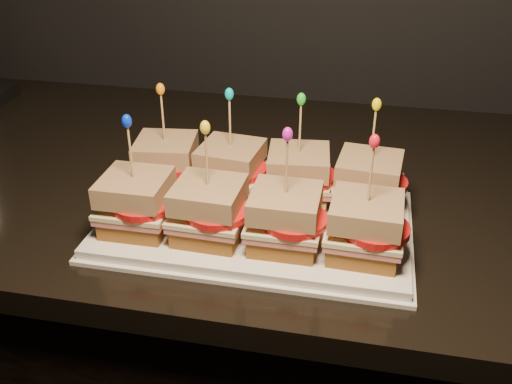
# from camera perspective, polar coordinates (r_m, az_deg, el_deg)

# --- Properties ---
(cabinet) EXTENTS (2.56, 0.67, 0.86)m
(cabinet) POSITION_cam_1_polar(r_m,az_deg,el_deg) (1.20, 4.37, -18.59)
(cabinet) COLOR black
(cabinet) RESTS_ON ground
(granite_slab) EXTENTS (2.60, 0.71, 0.04)m
(granite_slab) POSITION_cam_1_polar(r_m,az_deg,el_deg) (0.91, 5.42, 0.57)
(granite_slab) COLOR black
(granite_slab) RESTS_ON cabinet
(platter) EXTENTS (0.40, 0.25, 0.02)m
(platter) POSITION_cam_1_polar(r_m,az_deg,el_deg) (0.77, -0.00, -2.98)
(platter) COLOR white
(platter) RESTS_ON granite_slab
(platter_rim) EXTENTS (0.41, 0.26, 0.01)m
(platter_rim) POSITION_cam_1_polar(r_m,az_deg,el_deg) (0.77, -0.00, -3.36)
(platter_rim) COLOR white
(platter_rim) RESTS_ON granite_slab
(sandwich_0_bread_bot) EXTENTS (0.09, 0.09, 0.02)m
(sandwich_0_bread_bot) POSITION_cam_1_polar(r_m,az_deg,el_deg) (0.84, -8.78, 1.31)
(sandwich_0_bread_bot) COLOR brown
(sandwich_0_bread_bot) RESTS_ON platter
(sandwich_0_ham) EXTENTS (0.10, 0.10, 0.01)m
(sandwich_0_ham) POSITION_cam_1_polar(r_m,az_deg,el_deg) (0.84, -8.86, 2.22)
(sandwich_0_ham) COLOR #BE5D5F
(sandwich_0_ham) RESTS_ON sandwich_0_bread_bot
(sandwich_0_cheese) EXTENTS (0.10, 0.10, 0.01)m
(sandwich_0_cheese) POSITION_cam_1_polar(r_m,az_deg,el_deg) (0.83, -8.90, 2.65)
(sandwich_0_cheese) COLOR beige
(sandwich_0_cheese) RESTS_ON sandwich_0_ham
(sandwich_0_tomato) EXTENTS (0.08, 0.08, 0.01)m
(sandwich_0_tomato) POSITION_cam_1_polar(r_m,az_deg,el_deg) (0.82, -8.29, 2.86)
(sandwich_0_tomato) COLOR red
(sandwich_0_tomato) RESTS_ON sandwich_0_cheese
(sandwich_0_bread_top) EXTENTS (0.09, 0.09, 0.03)m
(sandwich_0_bread_top) POSITION_cam_1_polar(r_m,az_deg,el_deg) (0.82, -9.04, 4.26)
(sandwich_0_bread_top) COLOR brown
(sandwich_0_bread_top) RESTS_ON sandwich_0_tomato
(sandwich_0_pick) EXTENTS (0.00, 0.00, 0.09)m
(sandwich_0_pick) POSITION_cam_1_polar(r_m,az_deg,el_deg) (0.80, -9.28, 7.10)
(sandwich_0_pick) COLOR tan
(sandwich_0_pick) RESTS_ON sandwich_0_bread_top
(sandwich_0_frill) EXTENTS (0.01, 0.01, 0.02)m
(sandwich_0_frill) POSITION_cam_1_polar(r_m,az_deg,el_deg) (0.79, -9.54, 10.12)
(sandwich_0_frill) COLOR orange
(sandwich_0_frill) RESTS_ON sandwich_0_pick
(sandwich_1_bread_bot) EXTENTS (0.09, 0.09, 0.02)m
(sandwich_1_bread_bot) POSITION_cam_1_polar(r_m,az_deg,el_deg) (0.82, -2.47, 0.69)
(sandwich_1_bread_bot) COLOR brown
(sandwich_1_bread_bot) RESTS_ON platter
(sandwich_1_ham) EXTENTS (0.10, 0.09, 0.01)m
(sandwich_1_ham) POSITION_cam_1_polar(r_m,az_deg,el_deg) (0.81, -2.49, 1.62)
(sandwich_1_ham) COLOR #BE5D5F
(sandwich_1_ham) RESTS_ON sandwich_1_bread_bot
(sandwich_1_cheese) EXTENTS (0.10, 0.10, 0.01)m
(sandwich_1_cheese) POSITION_cam_1_polar(r_m,az_deg,el_deg) (0.81, -2.50, 2.06)
(sandwich_1_cheese) COLOR beige
(sandwich_1_cheese) RESTS_ON sandwich_1_ham
(sandwich_1_tomato) EXTENTS (0.08, 0.08, 0.01)m
(sandwich_1_tomato) POSITION_cam_1_polar(r_m,az_deg,el_deg) (0.80, -1.78, 2.27)
(sandwich_1_tomato) COLOR red
(sandwich_1_tomato) RESTS_ON sandwich_1_cheese
(sandwich_1_bread_top) EXTENTS (0.09, 0.09, 0.03)m
(sandwich_1_bread_top) POSITION_cam_1_polar(r_m,az_deg,el_deg) (0.79, -2.54, 3.72)
(sandwich_1_bread_top) COLOR brown
(sandwich_1_bread_top) RESTS_ON sandwich_1_tomato
(sandwich_1_pick) EXTENTS (0.00, 0.00, 0.09)m
(sandwich_1_pick) POSITION_cam_1_polar(r_m,az_deg,el_deg) (0.78, -2.62, 6.64)
(sandwich_1_pick) COLOR tan
(sandwich_1_pick) RESTS_ON sandwich_1_bread_top
(sandwich_1_frill) EXTENTS (0.01, 0.01, 0.02)m
(sandwich_1_frill) POSITION_cam_1_polar(r_m,az_deg,el_deg) (0.76, -2.69, 9.77)
(sandwich_1_frill) COLOR #06ACB7
(sandwich_1_frill) RESTS_ON sandwich_1_pick
(sandwich_2_bread_bot) EXTENTS (0.09, 0.09, 0.02)m
(sandwich_2_bread_bot) POSITION_cam_1_polar(r_m,az_deg,el_deg) (0.80, 4.17, 0.02)
(sandwich_2_bread_bot) COLOR brown
(sandwich_2_bread_bot) RESTS_ON platter
(sandwich_2_ham) EXTENTS (0.10, 0.09, 0.01)m
(sandwich_2_ham) POSITION_cam_1_polar(r_m,az_deg,el_deg) (0.79, 4.21, 0.97)
(sandwich_2_ham) COLOR #BE5D5F
(sandwich_2_ham) RESTS_ON sandwich_2_bread_bot
(sandwich_2_cheese) EXTENTS (0.10, 0.10, 0.01)m
(sandwich_2_cheese) POSITION_cam_1_polar(r_m,az_deg,el_deg) (0.79, 4.23, 1.42)
(sandwich_2_cheese) COLOR beige
(sandwich_2_cheese) RESTS_ON sandwich_2_ham
(sandwich_2_tomato) EXTENTS (0.08, 0.08, 0.01)m
(sandwich_2_tomato) POSITION_cam_1_polar(r_m,az_deg,el_deg) (0.78, 5.06, 1.62)
(sandwich_2_tomato) COLOR red
(sandwich_2_tomato) RESTS_ON sandwich_2_cheese
(sandwich_2_bread_top) EXTENTS (0.09, 0.09, 0.03)m
(sandwich_2_bread_top) POSITION_cam_1_polar(r_m,az_deg,el_deg) (0.78, 4.29, 3.10)
(sandwich_2_bread_top) COLOR brown
(sandwich_2_bread_top) RESTS_ON sandwich_2_tomato
(sandwich_2_pick) EXTENTS (0.00, 0.00, 0.09)m
(sandwich_2_pick) POSITION_cam_1_polar(r_m,az_deg,el_deg) (0.76, 4.42, 6.07)
(sandwich_2_pick) COLOR tan
(sandwich_2_pick) RESTS_ON sandwich_2_bread_top
(sandwich_2_frill) EXTENTS (0.01, 0.01, 0.02)m
(sandwich_2_frill) POSITION_cam_1_polar(r_m,az_deg,el_deg) (0.74, 4.55, 9.25)
(sandwich_2_frill) COLOR green
(sandwich_2_frill) RESTS_ON sandwich_2_pick
(sandwich_3_bread_bot) EXTENTS (0.09, 0.09, 0.02)m
(sandwich_3_bread_bot) POSITION_cam_1_polar(r_m,az_deg,el_deg) (0.80, 10.97, -0.66)
(sandwich_3_bread_bot) COLOR brown
(sandwich_3_bread_bot) RESTS_ON platter
(sandwich_3_ham) EXTENTS (0.10, 0.09, 0.01)m
(sandwich_3_ham) POSITION_cam_1_polar(r_m,az_deg,el_deg) (0.79, 11.07, 0.29)
(sandwich_3_ham) COLOR #BE5D5F
(sandwich_3_ham) RESTS_ON sandwich_3_bread_bot
(sandwich_3_cheese) EXTENTS (0.10, 0.09, 0.01)m
(sandwich_3_cheese) POSITION_cam_1_polar(r_m,az_deg,el_deg) (0.79, 11.12, 0.74)
(sandwich_3_cheese) COLOR beige
(sandwich_3_cheese) RESTS_ON sandwich_3_ham
(sandwich_3_tomato) EXTENTS (0.08, 0.08, 0.01)m
(sandwich_3_tomato) POSITION_cam_1_polar(r_m,az_deg,el_deg) (0.78, 12.04, 0.93)
(sandwich_3_tomato) COLOR red
(sandwich_3_tomato) RESTS_ON sandwich_3_cheese
(sandwich_3_bread_top) EXTENTS (0.09, 0.09, 0.03)m
(sandwich_3_bread_top) POSITION_cam_1_polar(r_m,az_deg,el_deg) (0.77, 11.30, 2.42)
(sandwich_3_bread_top) COLOR brown
(sandwich_3_bread_top) RESTS_ON sandwich_3_tomato
(sandwich_3_pick) EXTENTS (0.00, 0.00, 0.09)m
(sandwich_3_pick) POSITION_cam_1_polar(r_m,az_deg,el_deg) (0.76, 11.63, 5.38)
(sandwich_3_pick) COLOR tan
(sandwich_3_pick) RESTS_ON sandwich_3_bread_top
(sandwich_3_frill) EXTENTS (0.01, 0.01, 0.02)m
(sandwich_3_frill) POSITION_cam_1_polar(r_m,az_deg,el_deg) (0.74, 11.98, 8.57)
(sandwich_3_frill) COLOR #EBE204
(sandwich_3_frill) RESTS_ON sandwich_3_pick
(sandwich_4_bread_bot) EXTENTS (0.08, 0.08, 0.02)m
(sandwich_4_bread_bot) POSITION_cam_1_polar(r_m,az_deg,el_deg) (0.75, -11.66, -2.74)
(sandwich_4_bread_bot) COLOR brown
(sandwich_4_bread_bot) RESTS_ON platter
(sandwich_4_ham) EXTENTS (0.09, 0.09, 0.01)m
(sandwich_4_ham) POSITION_cam_1_polar(r_m,az_deg,el_deg) (0.74, -11.77, -1.75)
(sandwich_4_ham) COLOR #BE5D5F
(sandwich_4_ham) RESTS_ON sandwich_4_bread_bot
(sandwich_4_cheese) EXTENTS (0.09, 0.09, 0.01)m
(sandwich_4_cheese) POSITION_cam_1_polar(r_m,az_deg,el_deg) (0.74, -11.83, -1.28)
(sandwich_4_cheese) COLOR beige
(sandwich_4_cheese) RESTS_ON sandwich_4_ham
(sandwich_4_tomato) EXTENTS (0.08, 0.08, 0.01)m
(sandwich_4_tomato) POSITION_cam_1_polar(r_m,az_deg,el_deg) (0.73, -11.19, -1.11)
(sandwich_4_tomato) COLOR red
(sandwich_4_tomato) RESTS_ON sandwich_4_cheese
(sandwich_4_bread_top) EXTENTS (0.08, 0.08, 0.03)m
(sandwich_4_bread_top) POSITION_cam_1_polar(r_m,az_deg,el_deg) (0.73, -12.03, 0.47)
(sandwich_4_bread_top) COLOR brown
(sandwich_4_bread_top) RESTS_ON sandwich_4_tomato
(sandwich_4_pick) EXTENTS (0.00, 0.00, 0.09)m
(sandwich_4_pick) POSITION_cam_1_polar(r_m,az_deg,el_deg) (0.71, -12.40, 3.58)
(sandwich_4_pick) COLOR tan
(sandwich_4_pick) RESTS_ON sandwich_4_bread_top
(sandwich_4_frill) EXTENTS (0.01, 0.01, 0.02)m
(sandwich_4_frill) POSITION_cam_1_polar(r_m,az_deg,el_deg) (0.69, -12.80, 6.94)
(sandwich_4_frill) COLOR #072AD5
(sandwich_4_frill) RESTS_ON sandwich_4_pick
(sandwich_5_bread_bot) EXTENTS (0.08, 0.08, 0.02)m
(sandwich_5_bread_bot) POSITION_cam_1_polar(r_m,az_deg,el_deg) (0.72, -4.63, -3.60)
(sandwich_5_bread_bot) COLOR brown
(sandwich_5_bread_bot) RESTS_ON platter
(sandwich_5_ham) EXTENTS (0.09, 0.09, 0.01)m
(sandwich_5_ham) POSITION_cam_1_polar(r_m,az_deg,el_deg) (0.71, -4.68, -2.58)
(sandwich_5_ham) COLOR #BE5D5F
(sandwich_5_ham) RESTS_ON sandwich_5_bread_bot
(sandwich_5_cheese) EXTENTS (0.09, 0.09, 0.01)m
(sandwich_5_cheese) POSITION_cam_1_polar(r_m,az_deg,el_deg) (0.71, -4.71, -2.10)
(sandwich_5_cheese) COLOR beige
(sandwich_5_cheese) RESTS_ON sandwich_5_ham
(sandwich_5_tomato) EXTENTS (0.08, 0.08, 0.01)m
(sandwich_5_tomato) POSITION_cam_1_polar(r_m,az_deg,el_deg) (0.70, -3.92, -1.94)
(sandwich_5_tomato) COLOR red
(sandwich_5_tomato) RESTS_ON sandwich_5_cheese
(sandwich_5_bread_top) EXTENTS (0.08, 0.08, 0.03)m
(sandwich_5_bread_top) POSITION_cam_1_polar(r_m,az_deg,el_deg) (0.70, -4.79, -0.29)
(sandwich_5_bread_top) COLOR brown
(sandwich_5_bread_top) RESTS_ON sandwich_5_tomato
(sandwich_5_pick) EXTENTS (0.00, 0.00, 0.09)m
(sandwich_5_pick) POSITION_cam_1_polar(r_m,az_deg,el_deg) (0.68, -4.94, 2.94)
(sandwich_5_pick) COLOR tan
(sandwich_5_pick) RESTS_ON sandwich_5_bread_top
(sandwich_5_frill) EXTENTS (0.01, 0.01, 0.02)m
(sandwich_5_frill) POSITION_cam_1_polar(r_m,az_deg,el_deg) (0.66, -5.11, 6.45)
(sandwich_5_frill) COLOR yellow
(sandwich_5_frill) RESTS_ON sandwich_5_pick
(sandwich_6_bread_bot) EXTENTS (0.08, 0.08, 0.02)m
(sandwich_6_bread_bot) POSITION_cam_1_polar(r_m,az_deg,el_deg) (0.70, 2.87, -4.46)
(sandwich_6_bread_bot) COLOR brown
(sandwich_6_bread_bot) RESTS_ON platter
(sandwich_6_ham) EXTENTS (0.09, 0.09, 0.01)m
(sandwich_6_ham) POSITION_cam_1_polar(r_m,az_deg,el_deg) (0.70, 2.90, -3.42)
(sandwich_6_ham) COLOR #BE5D5F
(sandwich_6_ham) RESTS_ON sandwich_6_bread_bot
(sandwich_6_cheese) EXTENTS (0.09, 0.09, 0.01)m
(sandwich_6_cheese) POSITION_cam_1_polar(r_m,az_deg,el_deg) (0.69, 2.92, -2.94)
(sandwich_6_cheese) COLOR beige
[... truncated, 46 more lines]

